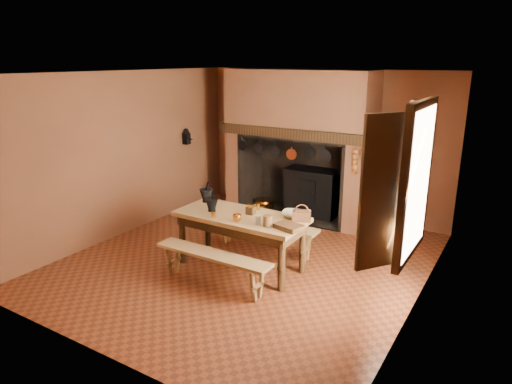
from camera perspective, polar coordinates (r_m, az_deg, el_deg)
floor at (r=7.10m, az=-1.08°, el=-8.55°), size 5.50×5.50×0.00m
ceiling at (r=6.44m, az=-1.21°, el=14.66°), size 5.50×5.50×0.00m
back_wall at (r=9.02m, az=8.35°, el=6.05°), size 5.00×0.02×2.80m
wall_left at (r=8.22m, az=-16.04°, el=4.58°), size 0.02×5.50×2.80m
wall_right at (r=5.73m, az=20.42°, el=-0.81°), size 0.02×5.50×2.80m
wall_front at (r=4.66m, az=-19.71°, el=-4.62°), size 5.00×0.02×2.80m
chimney_breast at (r=8.68m, az=5.46°, el=8.50°), size 2.95×0.96×2.80m
iron_range at (r=8.98m, az=7.10°, el=0.03°), size 1.12×0.55×1.60m
hearth_pans at (r=9.34m, az=0.80°, el=-1.69°), size 0.51×0.62×0.20m
hanging_pans at (r=8.34m, az=3.61°, el=5.06°), size 1.92×0.29×0.27m
onion_string at (r=7.80m, az=12.27°, el=3.70°), size 0.12×0.10×0.46m
herb_bunch at (r=7.74m, az=13.55°, el=3.89°), size 0.20×0.20×0.35m
window at (r=5.31m, az=18.27°, el=1.43°), size 0.39×1.75×1.76m
wall_coffee_mill at (r=9.25m, az=-8.69°, el=7.02°), size 0.23×0.16×0.31m
work_table at (r=6.62m, az=-1.92°, el=-3.91°), size 1.91×0.85×0.83m
bench_front at (r=6.23m, az=-5.43°, el=-8.65°), size 1.73×0.30×0.49m
bench_back at (r=7.27m, az=1.02°, el=-4.68°), size 1.80×0.32×0.51m
mortar_large at (r=7.16m, az=-6.27°, el=-0.37°), size 0.20×0.20×0.34m
mortar_small at (r=6.73m, az=-5.56°, el=-1.52°), size 0.19×0.19×0.33m
coffee_grinder at (r=6.58m, az=-0.63°, el=-2.20°), size 0.16×0.12×0.18m
brass_mug_a at (r=6.49m, az=-5.34°, el=-2.79°), size 0.09×0.09×0.08m
brass_mug_b at (r=6.77m, az=0.18°, el=-1.82°), size 0.09×0.09×0.10m
mixing_bowl at (r=6.49m, az=4.71°, el=-2.80°), size 0.41×0.41×0.08m
stoneware_crock at (r=6.11m, az=1.45°, el=-3.62°), size 0.14×0.14×0.15m
glass_jar at (r=6.19m, az=0.30°, el=-3.49°), size 0.09×0.09×0.12m
wicker_basket at (r=6.36m, az=5.72°, el=-2.89°), size 0.29×0.25×0.24m
wooden_tray at (r=6.05m, az=4.13°, el=-4.33°), size 0.41×0.33×0.06m
brass_cup at (r=6.30m, az=-2.40°, el=-3.26°), size 0.16×0.16×0.10m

